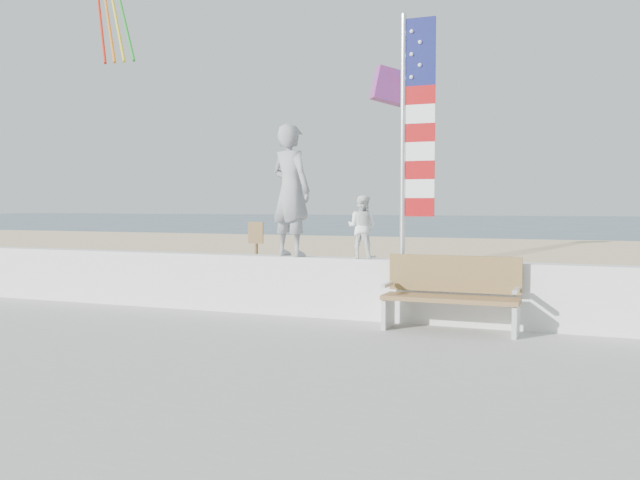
# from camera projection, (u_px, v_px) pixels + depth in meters

# --- Properties ---
(ground) EXTENTS (220.00, 220.00, 0.00)m
(ground) POSITION_uv_depth(u_px,v_px,m) (253.00, 354.00, 8.48)
(ground) COLOR #2D465B
(ground) RESTS_ON ground
(sand) EXTENTS (90.00, 40.00, 0.08)m
(sand) POSITION_uv_depth(u_px,v_px,m) (417.00, 278.00, 16.85)
(sand) COLOR beige
(sand) RESTS_ON ground
(seawall) EXTENTS (30.00, 0.35, 0.90)m
(seawall) POSITION_uv_depth(u_px,v_px,m) (313.00, 286.00, 10.31)
(seawall) COLOR silver
(seawall) RESTS_ON boardwalk
(adult) EXTENTS (0.86, 0.73, 2.02)m
(adult) POSITION_uv_depth(u_px,v_px,m) (291.00, 191.00, 10.36)
(adult) COLOR gray
(adult) RESTS_ON seawall
(child) EXTENTS (0.48, 0.39, 0.93)m
(child) POSITION_uv_depth(u_px,v_px,m) (362.00, 227.00, 9.97)
(child) COLOR white
(child) RESTS_ON seawall
(bench) EXTENTS (1.80, 0.57, 1.00)m
(bench) POSITION_uv_depth(u_px,v_px,m) (451.00, 293.00, 9.09)
(bench) COLOR olive
(bench) RESTS_ON boardwalk
(flag) EXTENTS (0.50, 0.08, 3.50)m
(flag) POSITION_uv_depth(u_px,v_px,m) (412.00, 126.00, 9.63)
(flag) COLOR white
(flag) RESTS_ON seawall
(parafoil_kite) EXTENTS (1.02, 0.83, 0.73)m
(parafoil_kite) POSITION_uv_depth(u_px,v_px,m) (403.00, 90.00, 11.27)
(parafoil_kite) COLOR red
(parafoil_kite) RESTS_ON ground
(sign) EXTENTS (0.32, 0.07, 1.46)m
(sign) POSITION_uv_depth(u_px,v_px,m) (256.00, 252.00, 13.15)
(sign) COLOR olive
(sign) RESTS_ON sand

